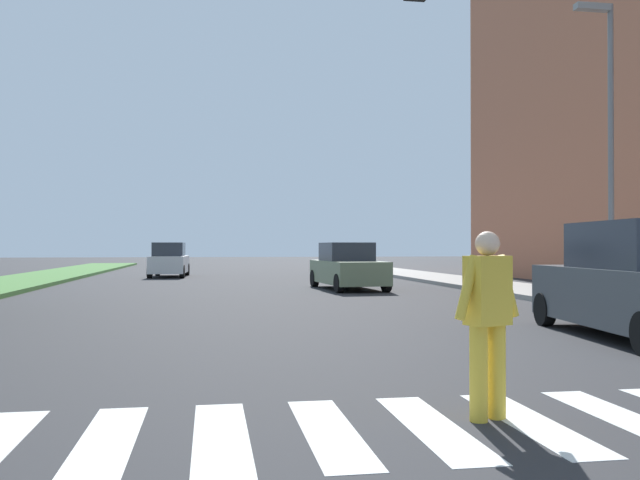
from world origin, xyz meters
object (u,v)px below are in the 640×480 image
Objects in this scene: suv_crossing at (640,283)px; sedan_midblock at (348,268)px; sedan_distant at (169,261)px; street_lamp_right at (607,125)px; pedestrian_performer at (488,316)px.

sedan_midblock is (-2.21, 13.64, -0.15)m from suv_crossing.
suv_crossing is at bearing -80.81° from sedan_midblock.
sedan_midblock is 1.08× the size of sedan_distant.
sedan_distant is (-11.89, 19.54, -3.79)m from street_lamp_right.
street_lamp_right is 1.63× the size of sedan_midblock.
sedan_distant is at bearing 110.36° from suv_crossing.
street_lamp_right is 4.44× the size of pedestrian_performer.
street_lamp_right is 6.91m from suv_crossing.
street_lamp_right is 1.77× the size of sedan_distant.
pedestrian_performer is 6.56m from suv_crossing.
street_lamp_right is at bearing 62.41° from suv_crossing.
pedestrian_performer is 0.40× the size of sedan_distant.
sedan_distant is at bearing 121.33° from street_lamp_right.
pedestrian_performer is at bearing -97.73° from sedan_midblock.
street_lamp_right is at bearing -58.67° from sedan_distant.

